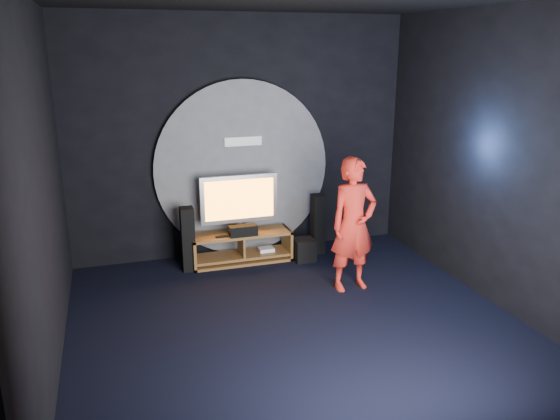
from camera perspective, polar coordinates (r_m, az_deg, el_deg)
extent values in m
plane|color=black|center=(6.33, 1.74, -11.88)|extent=(5.00, 5.00, 0.00)
cube|color=black|center=(8.07, -4.07, 7.51)|extent=(5.00, 0.04, 3.50)
cube|color=black|center=(3.55, 15.46, -4.98)|extent=(5.00, 0.04, 3.50)
cube|color=black|center=(5.44, -23.82, 1.65)|extent=(0.04, 5.00, 3.50)
cube|color=black|center=(6.94, 21.83, 4.87)|extent=(0.04, 5.00, 3.50)
cylinder|color=#515156|center=(8.10, -3.91, 4.30)|extent=(2.60, 0.08, 2.60)
cube|color=white|center=(7.97, -3.88, 7.18)|extent=(0.55, 0.03, 0.13)
cube|color=olive|center=(7.93, -4.10, -2.50)|extent=(1.46, 0.45, 0.04)
cube|color=olive|center=(8.05, -4.06, -4.72)|extent=(1.41, 0.42, 0.04)
cube|color=olive|center=(7.88, -9.09, -4.39)|extent=(0.04, 0.45, 0.45)
cube|color=olive|center=(8.18, 0.75, -3.37)|extent=(0.04, 0.45, 0.45)
cube|color=olive|center=(7.99, -4.08, -3.62)|extent=(0.03, 0.40, 0.29)
cube|color=olive|center=(8.08, -4.04, -5.25)|extent=(1.46, 0.45, 0.04)
cube|color=white|center=(8.12, -1.45, -4.14)|extent=(0.22, 0.16, 0.05)
cube|color=#A5A4AB|center=(7.98, -4.23, -2.07)|extent=(0.36, 0.22, 0.04)
cylinder|color=#A5A4AB|center=(7.96, -4.24, -1.59)|extent=(0.07, 0.07, 0.10)
cube|color=#A5A4AB|center=(7.85, -4.30, 1.17)|extent=(1.13, 0.06, 0.70)
cube|color=orange|center=(7.81, -4.24, 1.11)|extent=(1.00, 0.01, 0.57)
cube|color=black|center=(7.77, -3.86, -2.17)|extent=(0.40, 0.15, 0.15)
cube|color=black|center=(7.75, -6.08, -2.77)|extent=(0.18, 0.05, 0.02)
cube|color=black|center=(7.71, -9.61, -3.03)|extent=(0.18, 0.20, 0.92)
cube|color=black|center=(8.28, 3.97, -1.47)|extent=(0.18, 0.20, 0.92)
cube|color=black|center=(8.06, 2.52, -4.16)|extent=(0.30, 0.30, 0.33)
imported|color=red|center=(6.98, 7.69, -1.53)|extent=(0.67, 0.47, 1.73)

